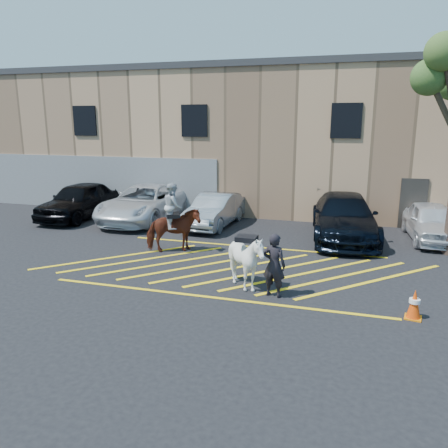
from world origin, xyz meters
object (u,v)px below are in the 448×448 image
(car_white_suv, at_px, (432,222))
(traffic_cone, at_px, (414,304))
(mounted_bay, at_px, (173,225))
(handler, at_px, (274,265))
(car_silver_sedan, at_px, (215,210))
(car_blue_suv, at_px, (344,217))
(car_white_pickup, at_px, (145,203))
(saddled_white, at_px, (246,261))
(car_black_suv, at_px, (80,200))

(car_white_suv, height_order, traffic_cone, car_white_suv)
(mounted_bay, distance_m, traffic_cone, 8.37)
(handler, bearing_deg, traffic_cone, -175.05)
(car_silver_sedan, xyz_separation_m, car_blue_suv, (5.57, -0.46, 0.14))
(car_white_pickup, distance_m, traffic_cone, 13.41)
(saddled_white, xyz_separation_m, traffic_cone, (4.26, -0.69, -0.46))
(car_white_pickup, xyz_separation_m, mounted_bay, (3.28, -4.39, 0.18))
(car_white_suv, xyz_separation_m, mounted_bay, (-9.10, -4.35, 0.27))
(mounted_bay, relative_size, traffic_cone, 3.41)
(car_white_pickup, height_order, car_silver_sedan, car_white_pickup)
(car_white_pickup, distance_m, car_white_suv, 12.38)
(car_blue_suv, height_order, traffic_cone, car_blue_suv)
(car_white_pickup, relative_size, handler, 3.44)
(handler, distance_m, saddled_white, 0.87)
(car_blue_suv, height_order, saddled_white, car_blue_suv)
(car_blue_suv, distance_m, traffic_cone, 7.42)
(saddled_white, bearing_deg, car_silver_sedan, 114.20)
(car_silver_sedan, bearing_deg, car_blue_suv, -1.17)
(car_white_pickup, distance_m, handler, 10.50)
(handler, bearing_deg, saddled_white, -7.39)
(car_black_suv, height_order, handler, handler)
(car_blue_suv, distance_m, saddled_white, 6.93)
(car_white_suv, distance_m, saddled_white, 9.14)
(mounted_bay, bearing_deg, car_white_suv, 25.56)
(saddled_white, bearing_deg, car_blue_suv, 69.36)
(car_black_suv, distance_m, car_silver_sedan, 6.78)
(car_silver_sedan, bearing_deg, mounted_bay, -89.36)
(saddled_white, bearing_deg, car_white_suv, 50.92)
(car_blue_suv, distance_m, mounted_bay, 6.89)
(car_black_suv, bearing_deg, car_white_suv, 1.34)
(car_white_pickup, distance_m, saddled_white, 9.73)
(car_silver_sedan, height_order, car_white_suv, car_white_suv)
(car_black_suv, xyz_separation_m, handler, (10.72, -6.99, 0.01))
(car_blue_suv, xyz_separation_m, handler, (-1.62, -6.77, 0.01))
(car_white_pickup, distance_m, car_blue_suv, 9.08)
(car_white_pickup, xyz_separation_m, car_white_suv, (12.38, -0.03, -0.09))
(car_black_suv, distance_m, saddled_white, 11.95)
(car_black_suv, bearing_deg, car_silver_sedan, 1.93)
(car_black_suv, height_order, mounted_bay, mounted_bay)
(car_white_pickup, xyz_separation_m, traffic_cone, (10.88, -7.82, -0.46))
(mounted_bay, relative_size, saddled_white, 1.52)
(car_white_pickup, bearing_deg, car_white_suv, 0.77)
(car_white_suv, bearing_deg, car_white_pickup, 176.35)
(handler, bearing_deg, car_blue_suv, -91.76)
(handler, xyz_separation_m, traffic_cone, (3.44, -0.41, -0.50))
(handler, bearing_deg, car_white_pickup, -33.20)
(car_blue_suv, xyz_separation_m, mounted_bay, (-5.78, -3.74, 0.15))
(car_silver_sedan, height_order, saddled_white, saddled_white)
(car_white_suv, relative_size, saddled_white, 2.63)
(mounted_bay, bearing_deg, car_black_suv, 148.83)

